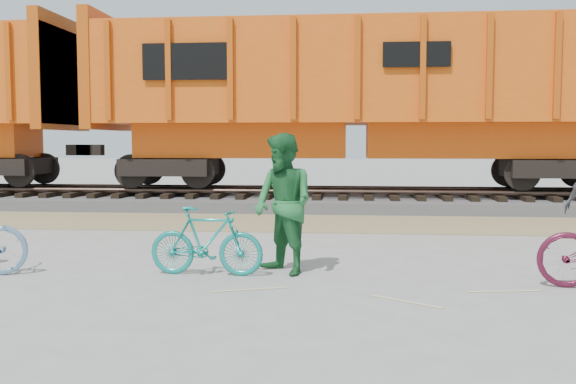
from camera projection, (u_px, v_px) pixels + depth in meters
name	position (u px, v px, depth m)	size (l,w,h in m)	color
ground	(335.00, 278.00, 8.33)	(120.00, 120.00, 0.00)	#9E9E99
gravel_strip	(341.00, 223.00, 13.78)	(120.00, 3.00, 0.02)	tan
ballast_bed	(343.00, 202.00, 17.25)	(120.00, 4.00, 0.30)	slate
track	(343.00, 190.00, 17.22)	(120.00, 2.60, 0.24)	black
hopper_car_center	(356.00, 95.00, 16.99)	(14.00, 3.13, 4.65)	black
bicycle_teal	(206.00, 241.00, 8.44)	(0.43, 1.51, 0.91)	#138D81
person_man	(283.00, 204.00, 8.50)	(0.91, 0.71, 1.88)	#206631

